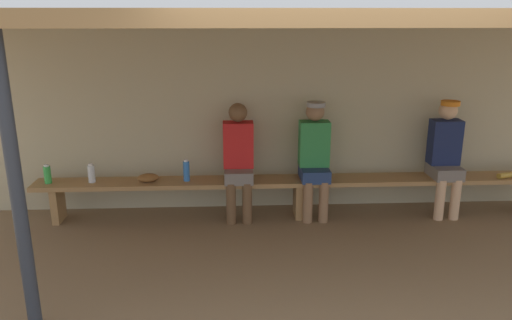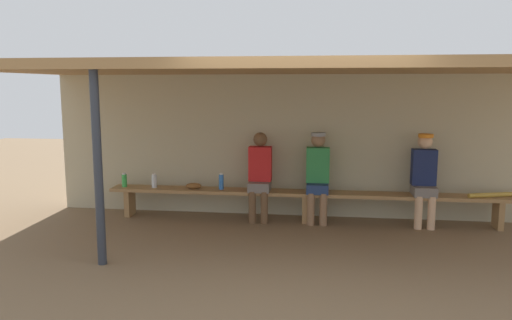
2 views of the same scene
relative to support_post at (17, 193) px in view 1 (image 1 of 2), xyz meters
name	(u,v)px [view 1 (image 1 of 2)]	position (x,y,z in m)	size (l,w,h in m)	color
ground_plane	(320,284)	(2.25, 0.55, -1.10)	(24.00, 24.00, 0.00)	brown
back_wall	(295,116)	(2.25, 2.55, 0.00)	(8.00, 0.20, 2.20)	#B7AD8C
dugout_roof	(316,17)	(2.25, 1.25, 1.16)	(8.00, 2.80, 0.12)	#9E7547
support_post	(17,193)	(0.00, 0.00, 0.00)	(0.10, 0.10, 2.20)	#2D333D
bench	(298,185)	(2.25, 2.10, -0.71)	(6.00, 0.36, 0.46)	#9E7547
player_in_red	(315,155)	(2.42, 2.10, -0.35)	(0.34, 0.42, 1.34)	navy
player_in_blue	(446,153)	(3.95, 2.10, -0.35)	(0.34, 0.42, 1.34)	slate
player_rightmost	(238,157)	(1.56, 2.10, -0.37)	(0.34, 0.42, 1.34)	slate
water_bottle_green	(91,173)	(-0.09, 2.10, -0.54)	(0.08, 0.08, 0.22)	silver
water_bottle_blue	(186,171)	(0.97, 2.10, -0.52)	(0.07, 0.07, 0.25)	blue
water_bottle_orange	(47,174)	(-0.58, 2.09, -0.54)	(0.08, 0.08, 0.22)	green
baseball_glove_dark_brown	(148,178)	(0.53, 2.09, -0.60)	(0.24, 0.17, 0.09)	brown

